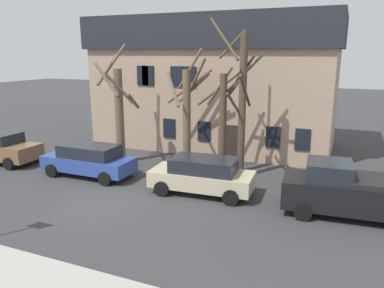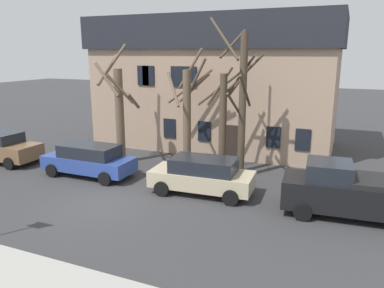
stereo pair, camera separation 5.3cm
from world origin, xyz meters
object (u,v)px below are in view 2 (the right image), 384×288
(tree_bare_mid, at_px, (187,111))
(tree_bare_end, at_px, (241,101))
(building_main, at_px, (216,82))
(bicycle_leaning, at_px, (93,150))
(car_beige_wagon, at_px, (202,175))
(car_blue_wagon, at_px, (89,160))
(tree_bare_far, at_px, (225,118))
(car_brown_sedan, at_px, (1,147))
(tree_bare_near, at_px, (119,109))
(pickup_truck_black, at_px, (352,191))

(tree_bare_mid, relative_size, tree_bare_end, 0.82)
(building_main, distance_m, bicycle_leaning, 9.25)
(car_beige_wagon, distance_m, bicycle_leaning, 9.17)
(building_main, height_order, tree_bare_mid, building_main)
(car_blue_wagon, bearing_deg, tree_bare_far, 23.70)
(building_main, bearing_deg, car_blue_wagon, -111.22)
(car_brown_sedan, relative_size, bicycle_leaning, 2.90)
(building_main, xyz_separation_m, tree_bare_near, (-3.44, -6.58, -1.18))
(tree_bare_end, distance_m, car_blue_wagon, 8.26)
(tree_bare_mid, height_order, pickup_truck_black, tree_bare_mid)
(tree_bare_near, distance_m, car_beige_wagon, 7.02)
(car_beige_wagon, bearing_deg, building_main, 105.97)
(tree_bare_near, height_order, tree_bare_end, tree_bare_end)
(tree_bare_end, bearing_deg, pickup_truck_black, -28.93)
(tree_bare_mid, xyz_separation_m, car_brown_sedan, (-10.20, -3.52, -2.23))
(pickup_truck_black, bearing_deg, car_brown_sedan, 179.65)
(tree_bare_end, height_order, bicycle_leaning, tree_bare_end)
(bicycle_leaning, bearing_deg, building_main, 45.38)
(car_brown_sedan, xyz_separation_m, car_blue_wagon, (6.27, -0.08, -0.01))
(tree_bare_mid, relative_size, car_blue_wagon, 1.35)
(building_main, relative_size, tree_bare_far, 2.59)
(car_brown_sedan, xyz_separation_m, pickup_truck_black, (18.68, -0.11, 0.15))
(tree_bare_end, bearing_deg, car_brown_sedan, -168.16)
(car_blue_wagon, height_order, car_beige_wagon, car_beige_wagon)
(tree_bare_mid, xyz_separation_m, pickup_truck_black, (8.48, -3.63, -2.08))
(tree_bare_far, relative_size, car_beige_wagon, 1.30)
(car_brown_sedan, relative_size, car_beige_wagon, 1.01)
(building_main, bearing_deg, tree_bare_end, -60.95)
(car_brown_sedan, xyz_separation_m, bicycle_leaning, (3.97, 3.20, -0.50))
(tree_bare_near, distance_m, tree_bare_far, 6.19)
(building_main, bearing_deg, car_brown_sedan, -137.09)
(tree_bare_far, distance_m, car_beige_wagon, 3.54)
(car_brown_sedan, bearing_deg, car_beige_wagon, -0.48)
(tree_bare_mid, relative_size, pickup_truck_black, 1.19)
(car_blue_wagon, distance_m, bicycle_leaning, 4.03)
(car_blue_wagon, bearing_deg, tree_bare_near, 86.81)
(car_brown_sedan, bearing_deg, tree_bare_near, 21.90)
(car_brown_sedan, distance_m, car_beige_wagon, 12.51)
(building_main, xyz_separation_m, pickup_truck_black, (8.82, -9.28, -3.26))
(car_brown_sedan, relative_size, car_blue_wagon, 0.99)
(pickup_truck_black, bearing_deg, bicycle_leaning, 167.31)
(bicycle_leaning, bearing_deg, tree_bare_near, -14.08)
(tree_bare_end, xyz_separation_m, pickup_truck_black, (5.29, -2.92, -2.88))
(tree_bare_near, bearing_deg, tree_bare_end, 1.85)
(tree_bare_far, bearing_deg, car_brown_sedan, -167.90)
(car_brown_sedan, bearing_deg, tree_bare_mid, 19.04)
(tree_bare_near, bearing_deg, car_beige_wagon, -23.79)
(tree_bare_far, height_order, car_blue_wagon, tree_bare_far)
(tree_bare_end, bearing_deg, building_main, 119.05)
(tree_bare_near, distance_m, bicycle_leaning, 3.72)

